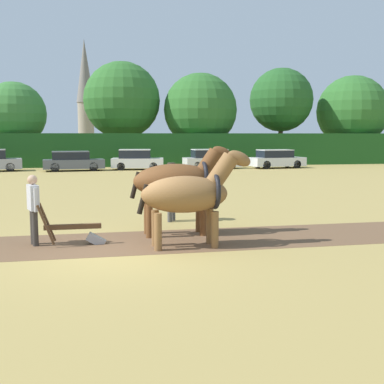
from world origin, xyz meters
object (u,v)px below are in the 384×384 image
object	(u,v)px
tree_center_left	(14,114)
draft_horse_lead_right	(179,181)
tree_center_right	(200,110)
parked_car_right	(211,159)
tree_right	(281,100)
parked_car_far_right	(276,159)
church_spire	(85,94)
farmer_beside_team	(171,187)
tree_far_right	(352,111)
tree_center	(122,100)
farmer_at_plow	(33,204)
parked_car_center_right	(137,160)
parked_car_center	(73,161)
plow	(78,232)
draft_horse_lead_left	(190,194)

from	to	relation	value
tree_center_left	draft_horse_lead_right	xyz separation A→B (m)	(9.52, -31.53, -3.00)
tree_center_right	parked_car_right	xyz separation A→B (m)	(-0.57, -7.29, -4.17)
tree_right	parked_car_far_right	bearing A→B (deg)	-112.58
church_spire	farmer_beside_team	distance (m)	56.75
tree_center_right	tree_right	xyz separation A→B (m)	(8.02, 0.46, 1.05)
parked_car_right	tree_far_right	bearing A→B (deg)	22.07
tree_center	farmer_at_plow	bearing A→B (deg)	-95.83
farmer_at_plow	farmer_beside_team	world-z (taller)	farmer_beside_team
farmer_beside_team	parked_car_far_right	size ratio (longest dim) A/B	0.40
tree_center_left	parked_car_right	distance (m)	17.80
tree_center_right	parked_car_center_right	world-z (taller)	tree_center_right
church_spire	parked_car_center	size ratio (longest dim) A/B	3.51
farmer_at_plow	tree_right	bearing A→B (deg)	41.15
parked_car_right	parked_car_far_right	world-z (taller)	parked_car_right
plow	tree_center_left	bearing A→B (deg)	101.12
draft_horse_lead_right	parked_car_center	xyz separation A→B (m)	(-4.22, 24.03, -0.73)
tree_center_left	tree_right	size ratio (longest dim) A/B	0.80
tree_center_left	tree_center_right	bearing A→B (deg)	0.00
tree_center_left	draft_horse_lead_left	xyz separation A→B (m)	(9.56, -32.96, -3.15)
parked_car_center_right	church_spire	bearing A→B (deg)	105.20
tree_center_left	parked_car_far_right	distance (m)	22.70
parked_car_right	parked_car_far_right	xyz separation A→B (m)	(5.31, -0.12, -0.02)
plow	farmer_at_plow	bearing A→B (deg)	170.43
farmer_at_plow	parked_car_center_right	size ratio (longest dim) A/B	0.41
tree_center_left	farmer_at_plow	xyz separation A→B (m)	(5.90, -32.13, -3.44)
tree_center	farmer_at_plow	xyz separation A→B (m)	(-3.39, -33.25, -4.79)
tree_center_left	farmer_beside_team	bearing A→B (deg)	-72.02
tree_far_right	church_spire	size ratio (longest dim) A/B	0.53
tree_center_right	plow	distance (m)	33.95
tree_far_right	parked_car_right	size ratio (longest dim) A/B	1.88
church_spire	parked_car_center_right	xyz separation A→B (m)	(4.91, -33.68, -7.62)
tree_right	parked_car_far_right	xyz separation A→B (m)	(-3.27, -7.87, -5.24)
farmer_at_plow	tree_center_left	bearing A→B (deg)	81.13
parked_car_center_right	parked_car_far_right	bearing A→B (deg)	5.42
draft_horse_lead_right	farmer_beside_team	distance (m)	2.02
tree_right	tree_far_right	size ratio (longest dim) A/B	1.06
tree_center	draft_horse_lead_left	bearing A→B (deg)	-89.57
tree_far_right	church_spire	world-z (taller)	church_spire
draft_horse_lead_left	tree_right	bearing A→B (deg)	65.04
tree_far_right	draft_horse_lead_left	distance (m)	40.32
tree_center	plow	size ratio (longest dim) A/B	5.84
farmer_at_plow	parked_car_center	world-z (taller)	farmer_at_plow
tree_center_right	parked_car_right	distance (m)	8.42
draft_horse_lead_right	church_spire	bearing A→B (deg)	93.31
church_spire	parked_car_far_right	xyz separation A→B (m)	(16.00, -33.97, -7.65)
church_spire	parked_car_center	world-z (taller)	church_spire
tree_center_right	tree_center_left	bearing A→B (deg)	-180.00
tree_center_left	parked_car_right	size ratio (longest dim) A/B	1.60
tree_right	tree_center_right	bearing A→B (deg)	-176.71
farmer_beside_team	draft_horse_lead_left	bearing A→B (deg)	-56.25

